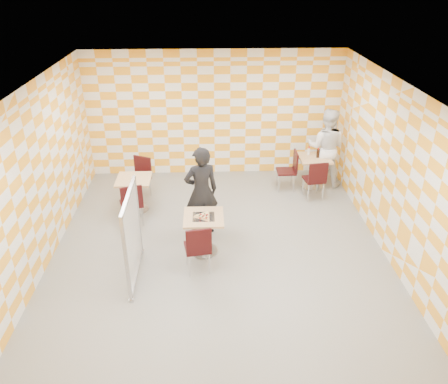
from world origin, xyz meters
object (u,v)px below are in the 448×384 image
Objects in this scene: chair_empty_far at (141,174)px; soda_bottle at (318,153)px; main_table at (204,228)px; chair_main_front at (198,246)px; sport_bottle at (309,151)px; empty_table at (135,189)px; chair_empty_near at (132,202)px; man_dark at (201,191)px; partition at (133,236)px; chair_second_front at (316,177)px; man_white at (326,147)px; chair_second_side at (290,168)px; second_table at (314,167)px.

chair_empty_far is 4.02× the size of soda_bottle.
chair_main_front is at bearing -98.78° from main_table.
chair_empty_far is 3.85m from sport_bottle.
empty_table is at bearing -164.02° from sport_bottle.
man_dark is at bearing -11.07° from chair_empty_near.
partition is (0.30, -2.21, 0.28)m from empty_table.
sport_bottle is at bearing 24.13° from chair_empty_near.
chair_empty_far is at bearing 175.20° from chair_second_front.
main_table is 0.81× the size of chair_second_front.
chair_main_front is 0.52× the size of man_dark.
man_dark is at bearing -32.09° from empty_table.
man_white reaches higher than chair_empty_far.
empty_table is 4.42m from man_white.
chair_empty_near and chair_empty_far have the same top height.
soda_bottle reaches higher than chair_second_front.
sport_bottle is (-0.01, 0.78, 0.29)m from chair_second_front.
man_dark is at bearing -139.16° from chair_second_side.
chair_empty_far is 4.62× the size of sport_bottle.
chair_empty_far is at bearing -175.57° from second_table.
man_dark is at bearing -145.38° from soda_bottle.
man_dark is at bearing 87.72° from chair_main_front.
chair_empty_far is at bearing -176.31° from chair_second_side.
chair_second_side is at bearing -151.35° from sport_bottle.
partition reaches higher than chair_main_front.
chair_main_front is at bearing -130.07° from second_table.
soda_bottle reaches higher than chair_empty_far.
main_table is 1.71m from chair_empty_near.
chair_second_front is 1.00× the size of chair_empty_far.
partition is 7.75× the size of sport_bottle.
soda_bottle is at bearing -6.82° from second_table.
chair_empty_far is (-3.93, -0.30, 0.04)m from second_table.
sport_bottle reaches higher than chair_empty_far.
main_table is 1.33m from partition.
soda_bottle is (2.69, 3.11, 0.31)m from chair_main_front.
partition is (-3.11, -3.07, 0.25)m from chair_second_side.
chair_second_side is at bearing 23.51° from chair_empty_near.
soda_bottle reaches higher than main_table.
main_table is 3.62m from sport_bottle.
sport_bottle reaches higher than chair_second_side.
soda_bottle is at bearing 21.17° from chair_empty_near.
partition is 4.88m from soda_bottle.
partition is 6.74× the size of soda_bottle.
chair_second_front is (-0.10, -0.63, 0.04)m from second_table.
partition reaches higher than empty_table.
chair_empty_far is (-1.30, 2.82, 0.00)m from chair_main_front.
chair_second_side is 3.37m from chair_empty_far.
man_dark reaches higher than soda_bottle.
main_table is 3.63m from soda_bottle.
man_white reaches higher than second_table.
chair_second_side is 2.68m from man_dark.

